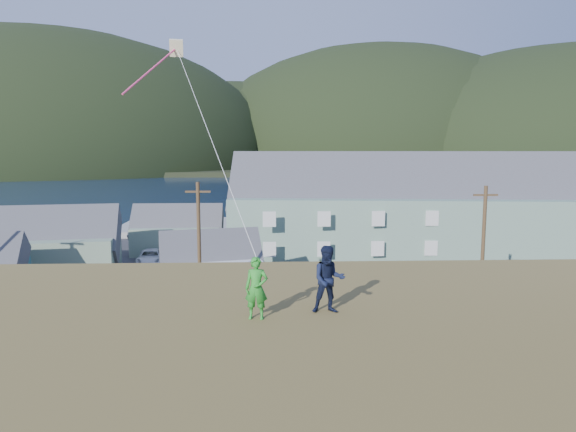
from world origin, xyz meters
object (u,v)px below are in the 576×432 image
at_px(shed_palegreen_near, 57,246).
at_px(shed_white, 211,266).
at_px(shed_palegreen_far, 178,231).
at_px(kite_flyer_navy, 329,279).
at_px(kite_flyer_green, 256,288).
at_px(wharf, 217,227).
at_px(lodge, 415,210).

relative_size(shed_palegreen_near, shed_white, 1.32).
distance_m(shed_palegreen_far, kite_flyer_navy, 44.37).
height_order(shed_palegreen_far, kite_flyer_green, kite_flyer_green).
distance_m(shed_palegreen_near, kite_flyer_green, 37.82).
bearing_deg(shed_white, wharf, 81.96).
distance_m(shed_white, kite_flyer_green, 27.60).
distance_m(wharf, lodge, 29.78).
height_order(shed_white, kite_flyer_navy, kite_flyer_navy).
distance_m(shed_palegreen_near, shed_palegreen_far, 13.45).
bearing_deg(shed_palegreen_near, shed_white, -31.89).
distance_m(shed_white, kite_flyer_navy, 27.56).
xyz_separation_m(shed_palegreen_near, shed_palegreen_far, (8.75, 10.20, -0.38)).
bearing_deg(lodge, shed_white, -141.33).
height_order(wharf, kite_flyer_navy, kite_flyer_navy).
distance_m(lodge, shed_palegreen_near, 34.36).
bearing_deg(wharf, shed_white, -85.18).
bearing_deg(kite_flyer_navy, wharf, 97.77).
height_order(lodge, shed_palegreen_near, lodge).
distance_m(wharf, shed_white, 32.24).
height_order(wharf, shed_white, shed_white).
relative_size(wharf, lodge, 0.67).
xyz_separation_m(lodge, shed_palegreen_near, (-33.62, -6.74, -2.22)).
bearing_deg(wharf, lodge, -40.95).
bearing_deg(kite_flyer_green, wharf, 102.41).
xyz_separation_m(wharf, shed_palegreen_near, (-11.41, -26.02, 2.43)).
relative_size(shed_palegreen_far, kite_flyer_green, 6.39).
height_order(shed_palegreen_far, kite_flyer_navy, kite_flyer_navy).
distance_m(wharf, shed_palegreen_far, 16.17).
relative_size(shed_white, kite_flyer_green, 5.64).
bearing_deg(shed_white, shed_palegreen_far, 95.38).
distance_m(shed_palegreen_near, shed_white, 15.36).
distance_m(lodge, shed_palegreen_far, 25.24).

